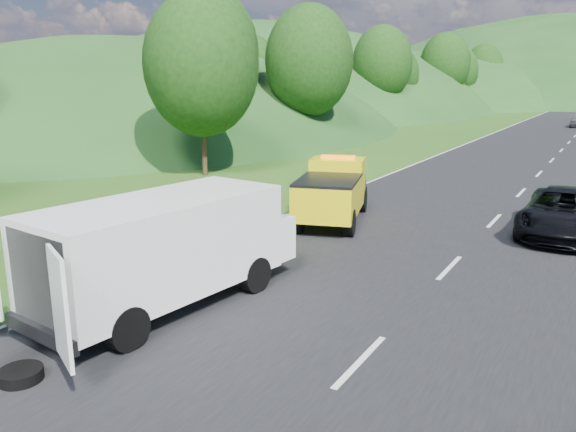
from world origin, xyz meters
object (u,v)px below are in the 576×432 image
Objects in this scene: tow_truck at (333,191)px; suitcase at (158,246)px; woman at (180,258)px; spare_tire at (22,381)px; passing_suv at (562,235)px; child at (202,276)px; white_van at (168,246)px.

suitcase is at bearing -130.30° from tow_truck.
tow_truck is 6.45m from woman.
passing_suv is at bearing 64.77° from spare_tire.
woman is 1.58× the size of child.
woman is 0.31× the size of passing_suv.
woman is 3.30× the size of suitcase.
white_van is 9.91× the size of spare_tire.
white_van is at bearing 91.11° from spare_tire.
white_van reaches higher than passing_suv.
passing_suv is (9.94, 8.26, -0.26)m from suitcase.
suitcase is (-2.91, 2.72, -1.15)m from white_van.
suitcase is (-0.81, -0.01, 0.26)m from woman.
woman is 1.73m from child.
child is 5.66m from spare_tire.
white_van is at bearing -27.31° from child.
child is (-0.62, 1.85, -1.40)m from white_van.
tow_truck reaches higher than suitcase.
child reaches higher than suitcase.
child is at bearing -20.71° from suitcase.
passing_suv is at bearing -68.43° from woman.
spare_tire is at bearing -38.76° from child.
spare_tire is (2.99, -6.49, -0.26)m from suitcase.
woman reaches higher than child.
tow_truck is 3.29× the size of woman.
spare_tire is (0.34, -12.58, -1.11)m from tow_truck.
tow_truck is at bearing 131.38° from child.
woman is 2.32× the size of spare_tire.
suitcase is 0.70× the size of spare_tire.
passing_suv is at bearing 63.53° from white_van.
tow_truck reaches higher than woman.
child is at bearing -129.56° from passing_suv.
child is 11.91m from passing_suv.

